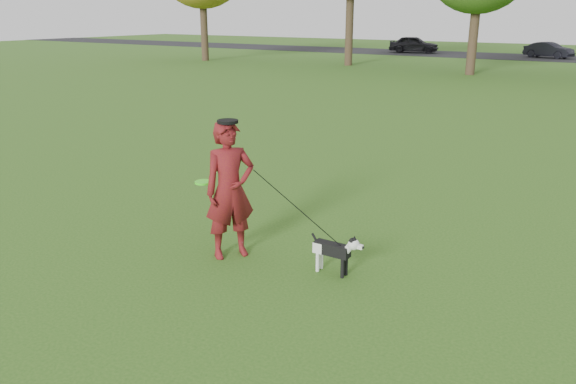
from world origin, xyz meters
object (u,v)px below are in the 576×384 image
Objects in this scene: man at (230,190)px; car_left at (414,44)px; car_mid at (549,50)px; dog at (336,249)px.

man reaches higher than car_left.
car_left is at bearing 107.95° from car_mid.
man is at bearing -174.69° from car_left.
man is at bearing -170.85° from dog.
man is 1.62m from dog.
car_mid is (-3.50, 39.67, 0.23)m from dog.
dog is 41.98m from car_left.
man is 41.74m from car_left.
car_mid is at bearing 95.04° from dog.
car_mid reaches higher than dog.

